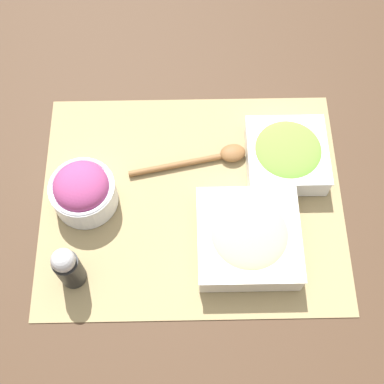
# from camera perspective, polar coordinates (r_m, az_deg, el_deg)

# --- Properties ---
(ground_plane) EXTENTS (3.00, 3.00, 0.00)m
(ground_plane) POSITION_cam_1_polar(r_m,az_deg,el_deg) (1.02, 0.00, -0.82)
(ground_plane) COLOR #422D1E
(placemat) EXTENTS (0.57, 0.46, 0.00)m
(placemat) POSITION_cam_1_polar(r_m,az_deg,el_deg) (1.02, 0.00, -0.77)
(placemat) COLOR #937F56
(placemat) RESTS_ON ground_plane
(cucumber_bowl) EXTENTS (0.18, 0.18, 0.06)m
(cucumber_bowl) POSITION_cam_1_polar(r_m,az_deg,el_deg) (0.96, 6.03, -4.86)
(cucumber_bowl) COLOR silver
(cucumber_bowl) RESTS_ON placemat
(onion_bowl) EXTENTS (0.12, 0.12, 0.09)m
(onion_bowl) POSITION_cam_1_polar(r_m,az_deg,el_deg) (1.00, -11.59, -0.09)
(onion_bowl) COLOR silver
(onion_bowl) RESTS_ON placemat
(lettuce_bowl) EXTENTS (0.15, 0.15, 0.06)m
(lettuce_bowl) POSITION_cam_1_polar(r_m,az_deg,el_deg) (1.04, 10.07, 4.01)
(lettuce_bowl) COLOR white
(lettuce_bowl) RESTS_ON placemat
(wooden_spoon) EXTENTS (0.23, 0.07, 0.02)m
(wooden_spoon) POSITION_cam_1_polar(r_m,az_deg,el_deg) (1.05, 1.99, 3.68)
(wooden_spoon) COLOR brown
(wooden_spoon) RESTS_ON placemat
(pepper_shaker) EXTENTS (0.05, 0.05, 0.11)m
(pepper_shaker) POSITION_cam_1_polar(r_m,az_deg,el_deg) (0.94, -13.11, -7.81)
(pepper_shaker) COLOR black
(pepper_shaker) RESTS_ON placemat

